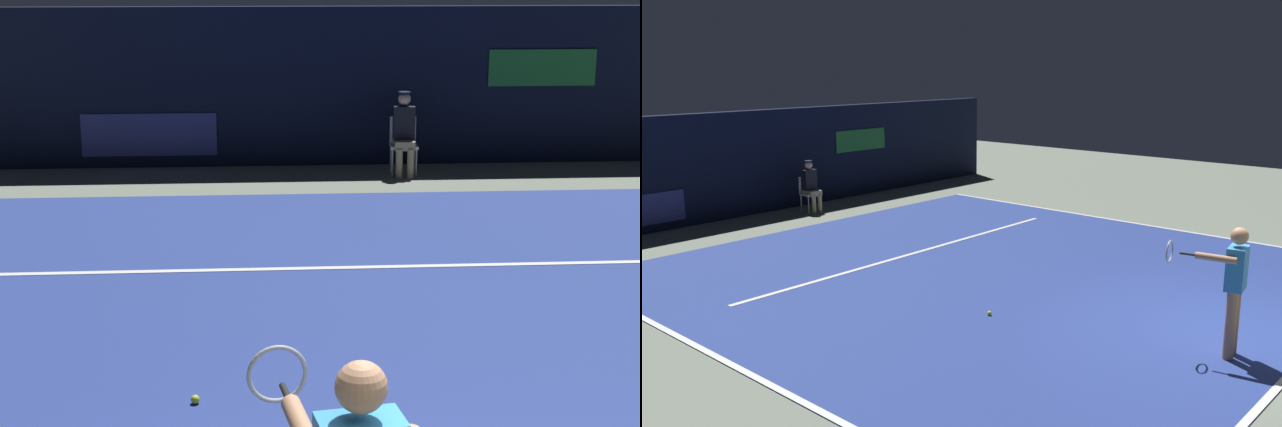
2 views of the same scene
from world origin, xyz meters
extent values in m
plane|color=gray|center=(0.00, 4.49, 0.00)|extent=(33.56, 33.56, 0.00)
cube|color=navy|center=(0.00, 4.49, 0.01)|extent=(10.65, 10.98, 0.01)
cube|color=white|center=(5.28, 4.49, 0.01)|extent=(0.10, 10.98, 0.01)
cube|color=white|center=(-5.28, 4.49, 0.01)|extent=(0.10, 10.98, 0.01)
cube|color=white|center=(0.00, 6.41, 0.01)|extent=(8.31, 0.10, 0.01)
cube|color=black|center=(0.00, 12.24, 1.30)|extent=(17.31, 0.30, 2.60)
cube|color=#1E6B2D|center=(3.46, 12.08, 1.60)|extent=(1.80, 0.04, 0.60)
cylinder|color=tan|center=(-0.76, -0.17, 0.46)|extent=(0.14, 0.14, 0.92)
cylinder|color=tan|center=(-0.96, -0.20, 0.46)|extent=(0.14, 0.14, 0.92)
cube|color=#338CD1|center=(-0.86, -0.19, 1.20)|extent=(0.39, 0.28, 0.56)
sphere|color=tan|center=(-0.86, -0.19, 1.62)|extent=(0.22, 0.22, 0.22)
cylinder|color=tan|center=(-1.09, 0.00, 1.35)|extent=(0.17, 0.51, 0.09)
cylinder|color=tan|center=(-0.65, -0.13, 1.12)|extent=(0.09, 0.09, 0.56)
cylinder|color=black|center=(-1.14, 0.30, 1.35)|extent=(0.08, 0.30, 0.03)
torus|color=#B2B2B7|center=(-1.19, 0.57, 1.35)|extent=(0.30, 0.07, 0.30)
cube|color=white|center=(1.06, 11.28, 0.46)|extent=(0.46, 0.43, 0.04)
cube|color=white|center=(1.07, 11.48, 0.69)|extent=(0.42, 0.05, 0.42)
cylinder|color=#B2B2B7|center=(0.86, 11.12, 0.23)|extent=(0.03, 0.03, 0.46)
cylinder|color=#B2B2B7|center=(1.23, 11.10, 0.23)|extent=(0.03, 0.03, 0.46)
cylinder|color=#B2B2B7|center=(0.88, 11.46, 0.23)|extent=(0.03, 0.03, 0.46)
cylinder|color=#B2B2B7|center=(1.25, 11.44, 0.23)|extent=(0.03, 0.03, 0.46)
cube|color=tan|center=(1.05, 11.20, 0.50)|extent=(0.34, 0.42, 0.14)
cylinder|color=tan|center=(0.95, 11.03, 0.23)|extent=(0.11, 0.11, 0.46)
cylinder|color=tan|center=(1.13, 11.02, 0.23)|extent=(0.11, 0.11, 0.46)
cube|color=black|center=(1.06, 11.32, 0.83)|extent=(0.35, 0.24, 0.52)
sphere|color=#DBAD89|center=(1.06, 11.32, 1.21)|extent=(0.20, 0.20, 0.20)
cylinder|color=#141933|center=(1.06, 11.32, 1.30)|extent=(0.19, 0.19, 0.04)
sphere|color=#CCE033|center=(-1.77, 3.09, 0.05)|extent=(0.07, 0.07, 0.07)
camera|label=1|loc=(-1.27, -3.81, 3.29)|focal=54.62mm
camera|label=2|loc=(-9.42, -3.06, 3.73)|focal=38.56mm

